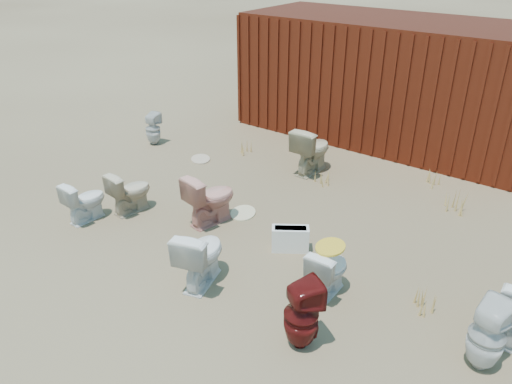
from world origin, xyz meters
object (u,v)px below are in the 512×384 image
Objects in this scene: toilet_back_yellowlid at (328,271)px; shipping_container at (392,80)px; toilet_front_pink at (210,198)px; loose_tank at (290,239)px; toilet_front_a at (85,200)px; toilet_back_beige_right at (312,150)px; toilet_front_maroon at (301,315)px; toilet_back_e at (487,336)px; toilet_back_beige_left at (130,191)px; toilet_front_c at (201,255)px; toilet_back_a at (153,129)px.

shipping_container is at bearing -74.53° from toilet_back_yellowlid.
toilet_front_pink is 1.38m from loose_tank.
toilet_back_beige_right is at bearing -114.99° from toilet_front_a.
toilet_front_maroon is 1.79m from toilet_back_e.
toilet_back_e is at bearing -173.50° from toilet_back_beige_left.
shipping_container is at bearing -85.74° from toilet_front_pink.
toilet_back_yellowlid is at bearing -64.53° from loose_tank.
toilet_back_beige_left is (-2.08, 0.67, -0.05)m from toilet_front_c.
toilet_back_beige_left is at bearing -108.45° from shipping_container.
loose_tank is (0.76, -4.85, -1.02)m from shipping_container.
toilet_front_maroon is 1.22× the size of toilet_back_a.
toilet_front_maroon is at bearing 156.57° from toilet_front_c.
loose_tank is (2.90, 1.14, -0.15)m from toilet_front_a.
loose_tank is at bearing 149.17° from toilet_back_a.
toilet_front_c is (2.42, -0.09, 0.07)m from toilet_front_a.
shipping_container is 9.37× the size of toilet_front_a.
toilet_back_beige_left reaches higher than toilet_back_yellowlid.
toilet_front_a is 1.28× the size of loose_tank.
toilet_back_beige_left is (-1.81, -5.41, -0.86)m from shipping_container.
toilet_front_pink is 2.77m from toilet_front_maroon.
toilet_back_beige_left is at bearing -34.65° from toilet_front_c.
shipping_container reaches higher than toilet_back_a.
toilet_back_a is 4.64m from loose_tank.
shipping_container is 6.58m from toilet_front_maroon.
toilet_back_beige_left is 3.43m from toilet_back_yellowlid.
toilet_back_beige_right is (-2.16, 3.77, 0.03)m from toilet_front_maroon.
toilet_back_a is at bearing 14.03° from toilet_back_beige_right.
toilet_back_beige_right reaches higher than toilet_front_pink.
toilet_back_e is at bearing -120.79° from toilet_front_maroon.
toilet_front_a is at bearing -18.93° from toilet_front_c.
toilet_back_beige_right is at bearing -26.25° from toilet_back_e.
shipping_container reaches higher than toilet_back_beige_left.
toilet_back_beige_right is (-0.33, -2.50, -0.77)m from shipping_container.
toilet_front_pink is 0.93× the size of toilet_back_beige_right.
shipping_container is at bearing -101.65° from toilet_back_beige_left.
toilet_front_maroon reaches higher than toilet_back_e.
loose_tank is at bearing -21.59° from toilet_front_maroon.
toilet_back_a is at bearing -23.02° from toilet_back_yellowlid.
toilet_front_c is 0.92× the size of toilet_back_beige_right.
toilet_back_e is (1.59, 0.83, -0.01)m from toilet_front_maroon.
toilet_front_maroon is (2.42, -1.35, 0.01)m from toilet_front_pink.
toilet_front_pink is at bearing -142.95° from toilet_front_a.
loose_tank is at bearing -128.16° from toilet_front_c.
toilet_front_maroon reaches higher than toilet_back_yellowlid.
toilet_front_c is 1.54m from toilet_back_yellowlid.
toilet_back_beige_right is at bearing -85.03° from toilet_front_pink.
toilet_front_pink is 1.01× the size of toilet_front_c.
toilet_back_a is at bearing -137.65° from shipping_container.
toilet_back_beige_right reaches higher than loose_tank.
toilet_back_a is 0.98× the size of toilet_back_beige_left.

